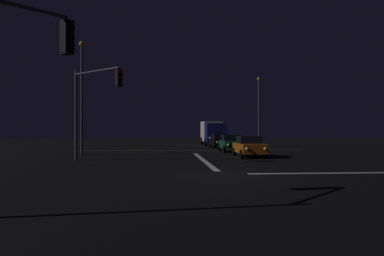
{
  "coord_description": "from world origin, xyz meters",
  "views": [
    {
      "loc": [
        -2.67,
        -17.83,
        2.13
      ],
      "look_at": [
        -0.49,
        11.79,
        2.18
      ],
      "focal_mm": 35.94,
      "sensor_mm": 36.0,
      "label": 1
    }
  ],
  "objects": [
    {
      "name": "centre_line_ns",
      "position": [
        0.0,
        19.79,
        0.0
      ],
      "size": [
        22.0,
        0.15,
        0.01
      ],
      "color": "yellow",
      "rests_on": "ground"
    },
    {
      "name": "box_truck",
      "position": [
        3.63,
        31.48,
        1.71
      ],
      "size": [
        2.68,
        8.28,
        3.08
      ],
      "color": "navy",
      "rests_on": "ground"
    },
    {
      "name": "sedan_green",
      "position": [
        3.57,
        17.33,
        0.8
      ],
      "size": [
        2.02,
        4.33,
        1.57
      ],
      "color": "#14512D",
      "rests_on": "ground"
    },
    {
      "name": "sedan_orange",
      "position": [
        3.76,
        10.71,
        0.8
      ],
      "size": [
        2.02,
        4.33,
        1.57
      ],
      "color": "#C66014",
      "rests_on": "ground"
    },
    {
      "name": "sedan_black",
      "position": [
        3.51,
        23.89,
        0.8
      ],
      "size": [
        2.02,
        4.33,
        1.57
      ],
      "color": "black",
      "rests_on": "ground"
    },
    {
      "name": "traffic_signal_nw",
      "position": [
        -7.19,
        7.19,
        4.24
      ],
      "size": [
        3.55,
        3.55,
        6.1
      ],
      "color": "#4C4C51",
      "rests_on": "ground"
    },
    {
      "name": "streetlamp_right_far",
      "position": [
        9.29,
        29.79,
        4.99
      ],
      "size": [
        0.44,
        0.44,
        8.61
      ],
      "color": "#424247",
      "rests_on": "ground"
    },
    {
      "name": "stop_line_north",
      "position": [
        0.0,
        8.19,
        0.0
      ],
      "size": [
        0.35,
        14.02,
        0.01
      ],
      "color": "white",
      "rests_on": "ground"
    },
    {
      "name": "ground",
      "position": [
        0.0,
        0.0,
        -0.05
      ],
      "size": [
        120.0,
        120.0,
        0.1
      ],
      "primitive_type": "cube",
      "color": "black"
    },
    {
      "name": "streetlamp_left_near",
      "position": [
        -9.29,
        13.79,
        5.29
      ],
      "size": [
        0.44,
        0.44,
        9.2
      ],
      "color": "#424247",
      "rests_on": "ground"
    }
  ]
}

